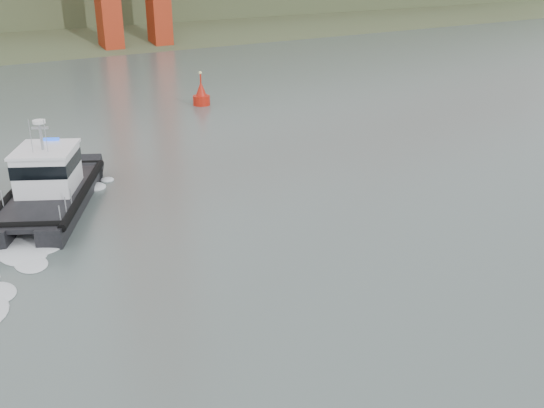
{
  "coord_description": "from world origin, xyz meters",
  "views": [
    {
      "loc": [
        -14.58,
        -15.46,
        13.1
      ],
      "look_at": [
        0.25,
        6.27,
        2.4
      ],
      "focal_mm": 40.0,
      "sensor_mm": 36.0,
      "label": 1
    }
  ],
  "objects": [
    {
      "name": "ground",
      "position": [
        0.0,
        0.0,
        0.0
      ],
      "size": [
        400.0,
        400.0,
        0.0
      ],
      "primitive_type": "plane",
      "color": "#4A5854",
      "rests_on": "ground"
    },
    {
      "name": "patrol_boat",
      "position": [
        -7.05,
        17.79,
        1.31
      ],
      "size": [
        8.75,
        11.28,
        5.22
      ],
      "rotation": [
        0.0,
        0.0,
        -0.52
      ],
      "color": "black",
      "rests_on": "ground"
    },
    {
      "name": "nav_buoy",
      "position": [
        12.25,
        35.88,
        0.9
      ],
      "size": [
        1.63,
        1.63,
        3.4
      ],
      "color": "#B51A0C",
      "rests_on": "ground"
    }
  ]
}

